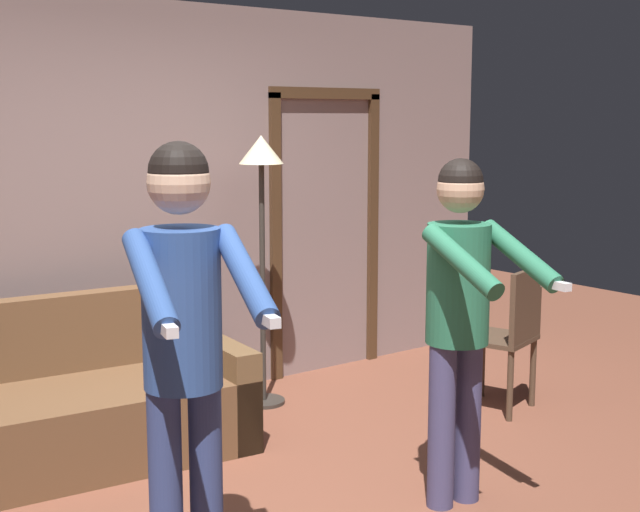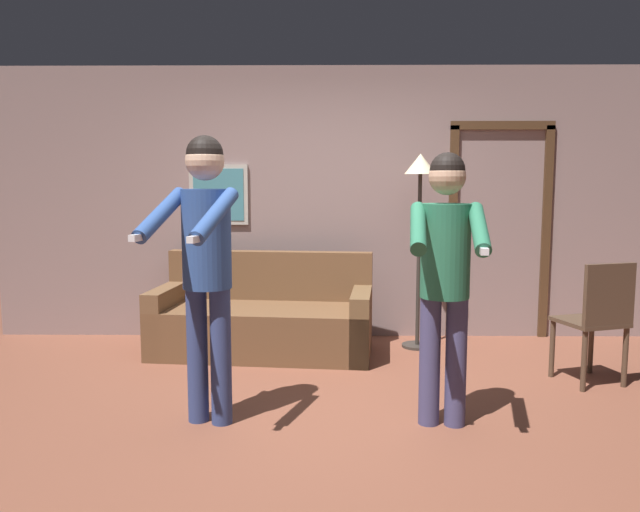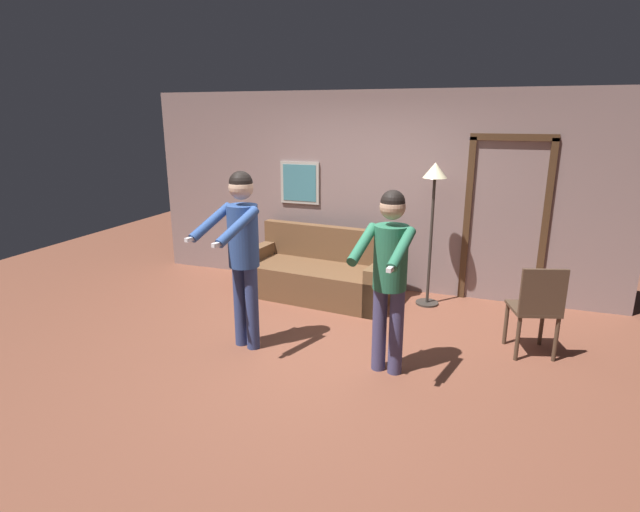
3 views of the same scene
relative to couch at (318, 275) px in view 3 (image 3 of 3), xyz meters
The scene contains 7 objects.
ground_plane 1.58m from the couch, 69.95° to the right, with size 12.00×12.00×0.00m, color brown.
back_wall_assembly 1.32m from the couch, 48.73° to the left, with size 6.40×0.10×2.60m.
couch is the anchor object (origin of this frame).
torchiere_lamp 1.80m from the couch, ahead, with size 0.29×0.29×1.76m.
person_standing_left 1.86m from the couch, 96.17° to the right, with size 0.55×0.74×1.79m.
person_standing_right 2.24m from the couch, 52.73° to the right, with size 0.49×0.71×1.69m.
dining_chair_distant 2.73m from the couch, 19.25° to the right, with size 0.53×0.53×0.93m.
Camera 3 is at (1.59, -4.34, 2.30)m, focal length 28.00 mm.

